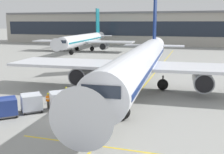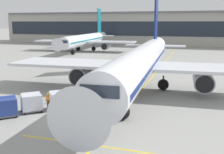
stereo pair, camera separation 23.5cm
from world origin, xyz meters
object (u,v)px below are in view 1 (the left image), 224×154
safety_cone_wingtip (93,92)px  baggage_cart_second (31,102)px  ground_crew_by_carts (82,103)px  distant_airplane (83,40)px  ground_crew_marshaller (48,100)px  safety_cone_nose_mark (83,94)px  ground_crew_wingwalker (77,101)px  baggage_cart_lead (59,100)px  parked_airplane (141,62)px  safety_cone_engine_keepout (80,93)px  ground_crew_by_loader (66,93)px  belt_loader (88,97)px  baggage_cart_third (6,107)px

safety_cone_wingtip → baggage_cart_second: bearing=-113.4°
ground_crew_by_carts → safety_cone_wingtip: 7.15m
distant_airplane → ground_crew_marshaller: bearing=-70.8°
ground_crew_marshaller → safety_cone_wingtip: ground_crew_marshaller is taller
baggage_cart_second → safety_cone_wingtip: baggage_cart_second is taller
safety_cone_nose_mark → ground_crew_wingwalker: bearing=-73.8°
baggage_cart_lead → distant_airplane: distant_airplane is taller
baggage_cart_lead → safety_cone_nose_mark: bearing=85.4°
parked_airplane → safety_cone_engine_keepout: size_ratio=67.75×
baggage_cart_second → distant_airplane: distant_airplane is taller
ground_crew_by_loader → ground_crew_by_carts: bearing=-44.1°
ground_crew_by_carts → ground_crew_wingwalker: size_ratio=1.00×
safety_cone_wingtip → safety_cone_nose_mark: bearing=-126.0°
baggage_cart_lead → safety_cone_nose_mark: 5.35m
belt_loader → ground_crew_marshaller: size_ratio=2.94×
belt_loader → distant_airplane: 56.72m
ground_crew_by_carts → safety_cone_nose_mark: 6.28m
baggage_cart_lead → ground_crew_by_carts: bearing=-11.2°
baggage_cart_second → ground_crew_by_loader: size_ratio=1.46×
safety_cone_engine_keepout → safety_cone_wingtip: (1.35, 1.14, 0.05)m
distant_airplane → belt_loader: bearing=-66.8°
baggage_cart_second → safety_cone_wingtip: (3.50, 8.11, -0.63)m
parked_airplane → safety_cone_engine_keepout: (-6.52, -4.96, -3.43)m
belt_loader → baggage_cart_third: size_ratio=2.01×
baggage_cart_third → safety_cone_engine_keepout: bearing=68.0°
ground_crew_by_carts → baggage_cart_second: bearing=-167.1°
baggage_cart_lead → safety_cone_engine_keepout: size_ratio=3.83×
baggage_cart_lead → distant_airplane: bearing=110.3°
safety_cone_engine_keepout → safety_cone_nose_mark: 0.50m
baggage_cart_second → ground_crew_by_carts: size_ratio=1.46×
ground_crew_marshaller → distant_airplane: bearing=109.2°
ground_crew_wingwalker → safety_cone_wingtip: (-0.62, 6.20, -0.62)m
baggage_cart_lead → baggage_cart_second: size_ratio=1.00×
ground_crew_marshaller → distant_airplane: distant_airplane is taller
baggage_cart_lead → ground_crew_marshaller: baggage_cart_lead is taller
ground_crew_by_loader → ground_crew_by_carts: same height
parked_airplane → distant_airplane: 51.43m
parked_airplane → baggage_cart_second: bearing=-126.0°
safety_cone_engine_keepout → distant_airplane: bearing=112.2°
ground_crew_by_carts → safety_cone_nose_mark: bearing=111.4°
safety_cone_engine_keepout → distant_airplane: size_ratio=0.02×
ground_crew_by_loader → ground_crew_marshaller: (-0.58, -2.95, 0.00)m
parked_airplane → ground_crew_by_carts: size_ratio=25.91×
belt_loader → parked_airplane: bearing=62.4°
baggage_cart_second → ground_crew_by_carts: baggage_cart_second is taller
belt_loader → ground_crew_by_carts: bearing=-80.6°
ground_crew_wingwalker → baggage_cart_lead: bearing=-172.6°
safety_cone_nose_mark → distant_airplane: bearing=112.7°
belt_loader → safety_cone_nose_mark: 3.59m
ground_crew_wingwalker → distant_airplane: 58.41m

